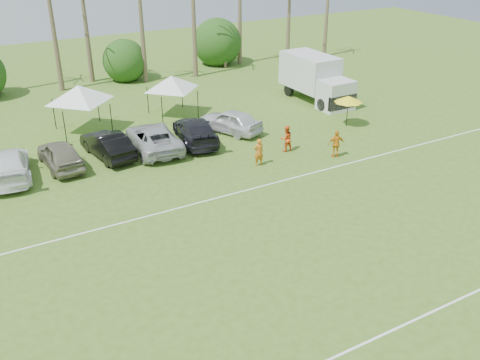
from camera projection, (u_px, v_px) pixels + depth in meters
field_lines at (230, 271)px, 22.15m from camera, size 80.00×12.10×0.01m
bush_tree_2 at (123, 59)px, 48.23m from camera, size 4.00×4.00×4.00m
bush_tree_3 at (220, 47)px, 52.70m from camera, size 4.00×4.00×4.00m
sideline_player_a at (259, 152)px, 31.36m from camera, size 0.65×0.47×1.67m
sideline_player_b at (286, 138)px, 33.32m from camera, size 0.87×0.71×1.67m
sideline_player_c at (336, 144)px, 32.46m from camera, size 1.09×0.74×1.72m
box_truck at (316, 78)px, 42.27m from camera, size 2.70×6.85×3.53m
canopy_tent_left at (78, 85)px, 35.29m from camera, size 4.72×4.72×3.82m
canopy_tent_right at (171, 76)px, 38.52m from camera, size 4.32×4.32×3.50m
market_umbrella at (349, 99)px, 36.92m from camera, size 1.97×1.97×2.19m
parked_car_3 at (9, 165)px, 29.83m from camera, size 2.88×5.70×1.59m
parked_car_4 at (60, 155)px, 31.14m from camera, size 2.11×4.75×1.59m
parked_car_5 at (107, 145)px, 32.53m from camera, size 2.30×4.99×1.59m
parked_car_6 at (154, 138)px, 33.53m from camera, size 3.17×5.94×1.59m
parked_car_7 at (196, 131)px, 34.70m from camera, size 3.31×5.81×1.59m
parked_car_8 at (230, 121)px, 36.37m from camera, size 3.53×5.02×1.59m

